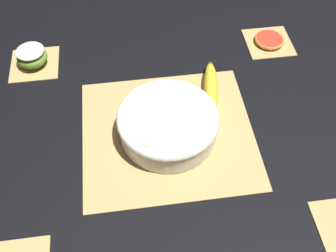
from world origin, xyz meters
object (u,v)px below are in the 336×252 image
Objects in this scene: fruit_salad_bowl at (168,123)px; grapefruit_slice at (269,40)px; whole_banana at (211,87)px; apple_half at (32,57)px.

fruit_salad_bowl reaches higher than grapefruit_slice.
grapefruit_slice is at bearing 40.47° from fruit_salad_bowl.
fruit_salad_bowl is 2.78× the size of grapefruit_slice.
whole_banana is 0.52m from apple_half.
apple_half reaches higher than whole_banana.
whole_banana is 0.28m from grapefruit_slice.
fruit_salad_bowl is at bearing -137.41° from whole_banana.
apple_half is at bearing 139.56° from fruit_salad_bowl.
apple_half is 0.96× the size of grapefruit_slice.
whole_banana is at bearing -20.07° from apple_half.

